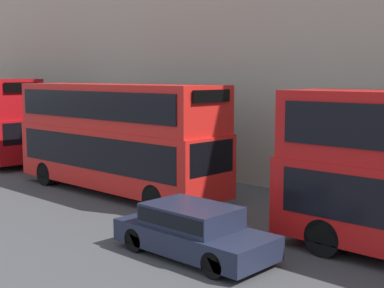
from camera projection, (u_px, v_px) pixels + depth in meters
The scene contains 2 objects.
bus_second_in_queue at pixel (116, 133), 21.00m from camera, with size 2.59×10.03×4.32m.
car_hatchback at pixel (193, 229), 13.77m from camera, with size 1.83×4.31×1.33m.
Camera 1 is at (-11.55, 3.46, 4.63)m, focal length 50.00 mm.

